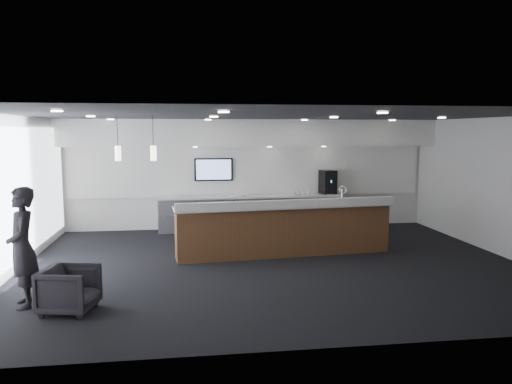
{
  "coord_description": "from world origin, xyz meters",
  "views": [
    {
      "loc": [
        -1.75,
        -9.76,
        2.69
      ],
      "look_at": [
        -0.19,
        1.3,
        1.33
      ],
      "focal_mm": 35.0,
      "sensor_mm": 36.0,
      "label": 1
    }
  ],
  "objects": [
    {
      "name": "armchair",
      "position": [
        -3.5,
        -2.23,
        0.35
      ],
      "size": [
        0.9,
        0.88,
        0.69
      ],
      "primitive_type": "imported",
      "rotation": [
        0.0,
        0.0,
        1.36
      ],
      "color": "black",
      "rests_on": "ground"
    },
    {
      "name": "ceiling_can_lights",
      "position": [
        0.0,
        0.0,
        2.97
      ],
      "size": [
        7.0,
        5.0,
        0.02
      ],
      "primitive_type": null,
      "color": "white",
      "rests_on": "ceiling"
    },
    {
      "name": "ceiling",
      "position": [
        0.0,
        0.0,
        3.0
      ],
      "size": [
        10.0,
        8.0,
        0.02
      ],
      "primitive_type": "cube",
      "color": "black",
      "rests_on": "back_wall"
    },
    {
      "name": "back_credenza",
      "position": [
        -0.0,
        3.64,
        0.48
      ],
      "size": [
        5.06,
        0.66,
        0.95
      ],
      "color": "#9FA1A8",
      "rests_on": "ground"
    },
    {
      "name": "ground",
      "position": [
        0.0,
        0.0,
        0.0
      ],
      "size": [
        10.0,
        10.0,
        0.0
      ],
      "primitive_type": "plane",
      "color": "black",
      "rests_on": "ground"
    },
    {
      "name": "coffee_machine",
      "position": [
        2.18,
        3.72,
        1.28
      ],
      "size": [
        0.45,
        0.54,
        0.66
      ],
      "rotation": [
        0.0,
        0.0,
        0.19
      ],
      "color": "black",
      "rests_on": "back_credenza"
    },
    {
      "name": "cup_3",
      "position": [
        1.16,
        3.55,
        1.0
      ],
      "size": [
        0.14,
        0.14,
        0.1
      ],
      "primitive_type": "imported",
      "rotation": [
        0.0,
        0.0,
        1.94
      ],
      "color": "white",
      "rests_on": "back_credenza"
    },
    {
      "name": "back_wall",
      "position": [
        0.0,
        4.0,
        1.5
      ],
      "size": [
        10.0,
        0.02,
        3.0
      ],
      "primitive_type": "cube",
      "color": "silver",
      "rests_on": "ground"
    },
    {
      "name": "info_sign_right",
      "position": [
        1.29,
        3.57,
        1.06
      ],
      "size": [
        0.16,
        0.02,
        0.21
      ],
      "primitive_type": "cube",
      "rotation": [
        0.0,
        0.0,
        -0.01
      ],
      "color": "white",
      "rests_on": "back_credenza"
    },
    {
      "name": "cup_2",
      "position": [
        1.3,
        3.55,
        1.0
      ],
      "size": [
        0.13,
        0.13,
        0.1
      ],
      "primitive_type": "imported",
      "rotation": [
        0.0,
        0.0,
        1.29
      ],
      "color": "white",
      "rests_on": "back_credenza"
    },
    {
      "name": "lounge_guest",
      "position": [
        -4.25,
        -1.87,
        0.93
      ],
      "size": [
        0.64,
        0.79,
        1.86
      ],
      "primitive_type": "imported",
      "rotation": [
        0.0,
        0.0,
        -1.24
      ],
      "color": "black",
      "rests_on": "ground"
    },
    {
      "name": "left_wall",
      "position": [
        -5.0,
        0.0,
        1.5
      ],
      "size": [
        0.02,
        8.0,
        3.0
      ],
      "primitive_type": "cube",
      "color": "silver",
      "rests_on": "ground"
    },
    {
      "name": "info_sign_left",
      "position": [
        -0.2,
        3.51,
        1.07
      ],
      "size": [
        0.18,
        0.03,
        0.24
      ],
      "primitive_type": "cube",
      "rotation": [
        0.0,
        0.0,
        -0.04
      ],
      "color": "white",
      "rests_on": "back_credenza"
    },
    {
      "name": "wall_tv",
      "position": [
        -1.0,
        3.91,
        1.65
      ],
      "size": [
        1.05,
        0.08,
        0.62
      ],
      "color": "black",
      "rests_on": "back_wall"
    },
    {
      "name": "pendant_left",
      "position": [
        -2.4,
        0.8,
        2.25
      ],
      "size": [
        0.12,
        0.12,
        0.3
      ],
      "primitive_type": "cylinder",
      "color": "#FFEAC6",
      "rests_on": "ceiling"
    },
    {
      "name": "service_counter",
      "position": [
        0.35,
        0.76,
        0.58
      ],
      "size": [
        4.83,
        1.26,
        1.49
      ],
      "rotation": [
        0.0,
        0.0,
        0.1
      ],
      "color": "#572C1D",
      "rests_on": "ground"
    },
    {
      "name": "cup_0",
      "position": [
        1.58,
        3.55,
        1.0
      ],
      "size": [
        0.11,
        0.11,
        0.1
      ],
      "primitive_type": "imported",
      "color": "white",
      "rests_on": "back_credenza"
    },
    {
      "name": "soffit_bulkhead",
      "position": [
        0.0,
        3.55,
        2.65
      ],
      "size": [
        10.0,
        0.9,
        0.7
      ],
      "primitive_type": "cube",
      "color": "white",
      "rests_on": "back_wall"
    },
    {
      "name": "right_wall",
      "position": [
        5.0,
        0.0,
        1.5
      ],
      "size": [
        0.02,
        8.0,
        3.0
      ],
      "primitive_type": "cube",
      "color": "silver",
      "rests_on": "ground"
    },
    {
      "name": "pendant_right",
      "position": [
        -3.1,
        0.8,
        2.25
      ],
      "size": [
        0.12,
        0.12,
        0.3
      ],
      "primitive_type": "cylinder",
      "color": "#FFEAC6",
      "rests_on": "ceiling"
    },
    {
      "name": "alcove_panel",
      "position": [
        0.0,
        3.97,
        1.6
      ],
      "size": [
        9.8,
        0.06,
        1.4
      ],
      "primitive_type": "cube",
      "color": "white",
      "rests_on": "back_wall"
    },
    {
      "name": "window_blinds_wall",
      "position": [
        -4.96,
        0.0,
        1.5
      ],
      "size": [
        0.04,
        7.36,
        2.55
      ],
      "primitive_type": "cube",
      "color": "white",
      "rests_on": "left_wall"
    },
    {
      "name": "cup_1",
      "position": [
        1.44,
        3.55,
        1.0
      ],
      "size": [
        0.15,
        0.15,
        0.1
      ],
      "primitive_type": "imported",
      "rotation": [
        0.0,
        0.0,
        0.65
      ],
      "color": "white",
      "rests_on": "back_credenza"
    }
  ]
}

